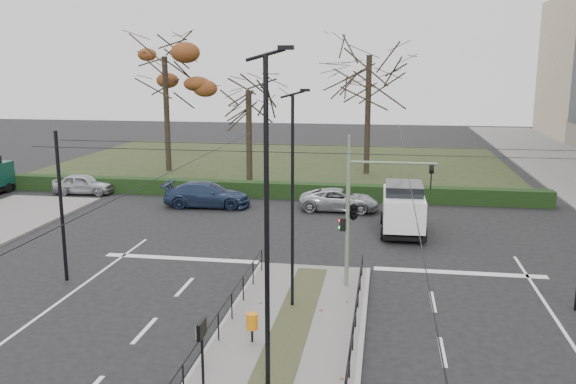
# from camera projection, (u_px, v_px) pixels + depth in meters

# --- Properties ---
(ground) EXTENTS (140.00, 140.00, 0.00)m
(ground) POSITION_uv_depth(u_px,v_px,m) (297.00, 315.00, 20.92)
(ground) COLOR black
(ground) RESTS_ON ground
(median_island) EXTENTS (4.40, 15.00, 0.14)m
(median_island) POSITION_uv_depth(u_px,v_px,m) (285.00, 346.00, 18.49)
(median_island) COLOR #625F5D
(median_island) RESTS_ON ground
(park) EXTENTS (38.00, 26.00, 0.10)m
(park) POSITION_uv_depth(u_px,v_px,m) (282.00, 164.00, 52.77)
(park) COLOR black
(park) RESTS_ON ground
(hedge) EXTENTS (38.00, 1.00, 1.00)m
(hedge) POSITION_uv_depth(u_px,v_px,m) (247.00, 189.00, 39.73)
(hedge) COLOR black
(hedge) RESTS_ON ground
(median_railing) EXTENTS (4.14, 13.24, 0.92)m
(median_railing) POSITION_uv_depth(u_px,v_px,m) (285.00, 319.00, 18.21)
(median_railing) COLOR black
(median_railing) RESTS_ON median_island
(catenary) EXTENTS (20.00, 34.00, 6.00)m
(catenary) POSITION_uv_depth(u_px,v_px,m) (304.00, 208.00, 21.78)
(catenary) COLOR black
(catenary) RESTS_ON ground
(traffic_light) EXTENTS (3.53, 2.00, 5.19)m
(traffic_light) POSITION_uv_depth(u_px,v_px,m) (356.00, 209.00, 22.75)
(traffic_light) COLOR slate
(traffic_light) RESTS_ON median_island
(litter_bin) EXTENTS (0.36, 0.36, 0.92)m
(litter_bin) POSITION_uv_depth(u_px,v_px,m) (252.00, 322.00, 18.48)
(litter_bin) COLOR black
(litter_bin) RESTS_ON median_island
(info_panel) EXTENTS (0.12, 0.56, 2.15)m
(info_panel) POSITION_uv_depth(u_px,v_px,m) (202.00, 338.00, 15.00)
(info_panel) COLOR black
(info_panel) RESTS_ON median_island
(streetlamp_median_near) EXTENTS (0.73, 0.15, 8.73)m
(streetlamp_median_near) POSITION_uv_depth(u_px,v_px,m) (268.00, 226.00, 14.88)
(streetlamp_median_near) COLOR black
(streetlamp_median_near) RESTS_ON median_island
(streetlamp_median_far) EXTENTS (0.63, 0.13, 7.53)m
(streetlamp_median_far) POSITION_uv_depth(u_px,v_px,m) (293.00, 199.00, 20.65)
(streetlamp_median_far) COLOR black
(streetlamp_median_far) RESTS_ON median_island
(parked_car_first) EXTENTS (4.08, 1.90, 1.35)m
(parked_car_first) POSITION_uv_depth(u_px,v_px,m) (84.00, 184.00, 40.49)
(parked_car_first) COLOR #A6A8AD
(parked_car_first) RESTS_ON ground
(parked_car_third) EXTENTS (5.31, 2.41, 1.51)m
(parked_car_third) POSITION_uv_depth(u_px,v_px,m) (207.00, 194.00, 36.83)
(parked_car_third) COLOR #21314F
(parked_car_third) RESTS_ON ground
(parked_car_fourth) EXTENTS (4.65, 2.19, 1.29)m
(parked_car_fourth) POSITION_uv_depth(u_px,v_px,m) (339.00, 200.00, 35.90)
(parked_car_fourth) COLOR #A6A8AD
(parked_car_fourth) RESTS_ON ground
(white_van) EXTENTS (2.26, 4.87, 2.55)m
(white_van) POSITION_uv_depth(u_px,v_px,m) (403.00, 207.00, 31.10)
(white_van) COLOR white
(white_van) RESTS_ON ground
(rust_tree) EXTENTS (7.70, 7.70, 11.83)m
(rust_tree) POSITION_uv_depth(u_px,v_px,m) (164.00, 57.00, 47.36)
(rust_tree) COLOR black
(rust_tree) RESTS_ON park
(bare_tree_center) EXTENTS (8.25, 8.25, 12.07)m
(bare_tree_center) POSITION_uv_depth(u_px,v_px,m) (369.00, 64.00, 46.16)
(bare_tree_center) COLOR black
(bare_tree_center) RESTS_ON park
(bare_tree_near) EXTENTS (5.48, 5.48, 8.71)m
(bare_tree_near) POSITION_uv_depth(u_px,v_px,m) (249.00, 97.00, 43.59)
(bare_tree_near) COLOR black
(bare_tree_near) RESTS_ON park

